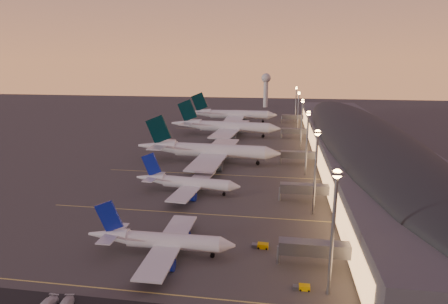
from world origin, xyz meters
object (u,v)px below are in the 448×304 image
at_px(airliner_narrow_north, 187,183).
at_px(airliner_wide_mid, 225,127).
at_px(radar_tower, 266,84).
at_px(baggage_tug_b, 261,246).
at_px(airliner_narrow_south, 161,241).
at_px(baggage_tug_a, 302,287).
at_px(airliner_wide_near, 207,151).
at_px(airliner_wide_far, 231,115).

bearing_deg(airliner_narrow_north, airliner_wide_mid, 96.84).
relative_size(radar_tower, baggage_tug_b, 7.82).
bearing_deg(airliner_narrow_south, radar_tower, 87.20).
bearing_deg(airliner_wide_mid, radar_tower, 87.71).
xyz_separation_m(airliner_narrow_south, airliner_narrow_north, (-4.23, 42.45, 0.19)).
height_order(airliner_wide_mid, radar_tower, radar_tower).
relative_size(airliner_narrow_south, airliner_wide_mid, 0.53).
height_order(airliner_narrow_south, airliner_narrow_north, airliner_narrow_north).
xyz_separation_m(airliner_wide_mid, baggage_tug_a, (39.12, -153.20, -5.15)).
relative_size(radar_tower, baggage_tug_a, 9.51).
height_order(airliner_narrow_north, airliner_wide_near, airliner_wide_near).
relative_size(airliner_wide_near, baggage_tug_a, 19.29).
xyz_separation_m(radar_tower, baggage_tug_b, (11.68, -283.21, -21.32)).
bearing_deg(radar_tower, airliner_wide_far, -102.62).
height_order(airliner_narrow_south, airliner_wide_mid, airliner_wide_mid).
height_order(airliner_narrow_north, airliner_wide_mid, airliner_wide_mid).
bearing_deg(airliner_narrow_south, baggage_tug_a, -16.79).
bearing_deg(baggage_tug_a, airliner_wide_near, 111.51).
bearing_deg(baggage_tug_b, airliner_narrow_south, -161.09).
height_order(airliner_wide_mid, baggage_tug_b, airliner_wide_mid).
bearing_deg(airliner_wide_mid, airliner_narrow_south, -82.68).
bearing_deg(airliner_wide_near, baggage_tug_a, -65.01).
xyz_separation_m(airliner_wide_near, airliner_wide_mid, (-1.41, 61.19, 0.18)).
bearing_deg(airliner_narrow_north, radar_tower, 91.94).
height_order(radar_tower, baggage_tug_a, radar_tower).
xyz_separation_m(airliner_wide_near, radar_tower, (16.73, 207.23, 16.44)).
height_order(radar_tower, baggage_tug_b, radar_tower).
bearing_deg(airliner_narrow_south, airliner_narrow_north, 95.23).
relative_size(airliner_wide_far, baggage_tug_b, 16.38).
bearing_deg(baggage_tug_b, baggage_tug_a, -56.26).
distance_m(airliner_narrow_north, airliner_wide_near, 40.00).
bearing_deg(airliner_wide_mid, airliner_wide_far, 98.17).
distance_m(radar_tower, baggage_tug_a, 300.74).
distance_m(airliner_wide_far, radar_tower, 98.30).
bearing_deg(airliner_narrow_south, airliner_wide_far, 92.29).
relative_size(airliner_narrow_north, airliner_wide_near, 0.58).
bearing_deg(airliner_narrow_north, airliner_wide_near, 96.63).
xyz_separation_m(airliner_wide_mid, radar_tower, (18.15, 146.03, 16.26)).
height_order(airliner_narrow_north, radar_tower, radar_tower).
distance_m(airliner_wide_far, baggage_tug_a, 209.00).
distance_m(airliner_narrow_south, airliner_wide_far, 195.26).
bearing_deg(airliner_wide_mid, airliner_narrow_north, -84.02).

